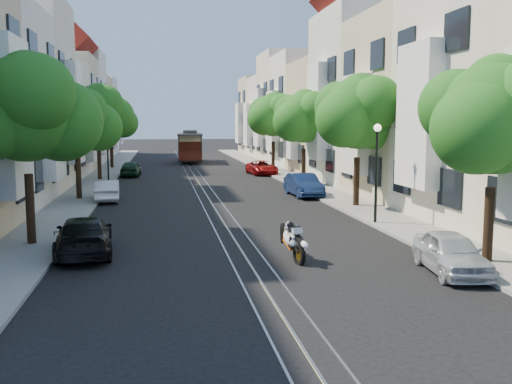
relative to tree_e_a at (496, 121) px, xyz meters
name	(u,v)px	position (x,y,z in m)	size (l,w,h in m)	color
ground	(194,175)	(-7.26, 31.02, -4.40)	(200.00, 200.00, 0.00)	black
sidewalk_east	(281,173)	(-0.01, 31.02, -4.34)	(2.50, 80.00, 0.12)	gray
sidewalk_west	(103,176)	(-14.51, 31.02, -4.34)	(2.50, 80.00, 0.12)	gray
rail_left	(187,175)	(-7.81, 31.02, -4.39)	(0.06, 80.00, 0.02)	gray
rail_slot	(194,175)	(-7.26, 31.02, -4.39)	(0.06, 80.00, 0.02)	gray
rail_right	(201,175)	(-6.71, 31.02, -4.39)	(0.06, 80.00, 0.02)	gray
lane_line	(194,175)	(-7.26, 31.02, -4.40)	(0.08, 80.00, 0.01)	tan
townhouses_east	(335,112)	(4.61, 30.94, 0.79)	(7.75, 72.00, 12.00)	beige
townhouses_west	(40,113)	(-19.13, 30.94, 0.68)	(7.75, 72.00, 11.76)	silver
tree_e_a	(496,121)	(0.00, 0.00, 0.00)	(4.72, 3.87, 6.27)	black
tree_e_b	(359,114)	(0.00, 12.00, 0.34)	(4.93, 4.08, 6.68)	black
tree_e_c	(305,118)	(0.00, 23.00, 0.20)	(4.84, 3.99, 6.52)	black
tree_e_d	(274,116)	(0.00, 34.00, 0.47)	(5.01, 4.16, 6.85)	black
tree_w_a	(27,111)	(-14.40, 5.00, 0.34)	(4.93, 4.08, 6.68)	black
tree_w_b	(78,121)	(-14.40, 17.00, 0.00)	(4.72, 3.87, 6.27)	black
tree_w_c	(98,112)	(-14.40, 28.00, 0.67)	(5.13, 4.28, 7.09)	black
tree_w_d	(111,119)	(-14.40, 39.00, 0.20)	(4.84, 3.99, 6.52)	black
lamp_east	(377,158)	(-0.96, 7.02, -1.55)	(0.32, 0.32, 4.16)	black
lamp_west	(107,144)	(-13.56, 25.02, -1.55)	(0.32, 0.32, 4.16)	black
sportbike_rider	(292,239)	(-5.88, 1.48, -3.70)	(0.62, 1.89, 1.31)	black
cable_car	(190,145)	(-6.76, 46.39, -2.53)	(3.04, 8.36, 3.16)	black
parked_car_e_near	(451,253)	(-1.67, -0.73, -3.79)	(1.43, 3.55, 1.21)	#B4BBC1
parked_car_e_mid	(304,185)	(-1.66, 16.68, -3.73)	(1.42, 4.08, 1.34)	#0D1E45
parked_car_e_far	(262,168)	(-1.66, 30.75, -3.82)	(1.93, 4.19, 1.17)	maroon
parked_car_w_near	(84,236)	(-12.45, 3.39, -3.76)	(1.79, 4.40, 1.28)	black
parked_car_w_mid	(107,191)	(-12.86, 16.38, -3.81)	(1.25, 3.59, 1.18)	silver
parked_car_w_far	(131,169)	(-12.32, 30.89, -3.77)	(1.49, 3.70, 1.26)	#13301D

